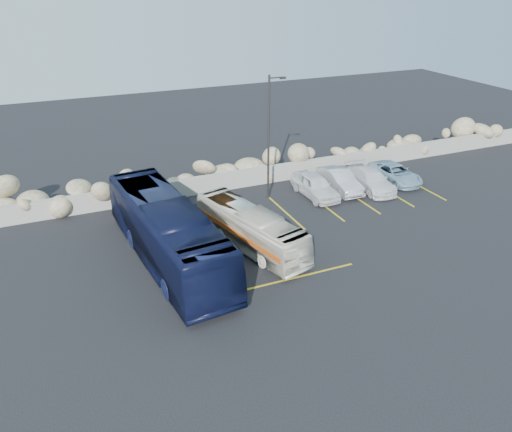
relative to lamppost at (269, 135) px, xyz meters
name	(u,v)px	position (x,y,z in m)	size (l,w,h in m)	color
ground	(302,279)	(-2.56, -9.50, -4.30)	(90.00, 90.00, 0.00)	black
seawall	(219,182)	(-2.56, 2.50, -3.70)	(60.00, 0.40, 1.20)	gray
riprap_pile	(213,167)	(-2.56, 3.70, -3.00)	(54.00, 2.80, 2.60)	#927C5F
parking_lines	(326,216)	(2.09, -3.93, -4.29)	(18.16, 9.36, 0.01)	gold
lamppost	(269,135)	(0.00, 0.00, 0.00)	(1.14, 0.18, 8.00)	#302C2A
vintage_bus	(250,228)	(-3.64, -5.55, -3.18)	(1.88, 8.02, 2.23)	silver
tour_coach	(167,232)	(-8.05, -5.26, -2.63)	(2.80, 11.98, 3.34)	black
car_a	(315,186)	(2.96, -0.94, -3.56)	(1.74, 4.33, 1.48)	silver
car_b	(340,180)	(4.98, -0.72, -3.58)	(1.51, 4.32, 1.42)	#B4B4B9
car_c	(371,180)	(7.08, -1.39, -3.62)	(1.88, 4.63, 1.34)	silver
car_d	(395,173)	(9.45, -0.93, -3.68)	(2.05, 4.46, 1.24)	#84A6BC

